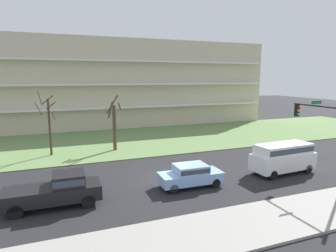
% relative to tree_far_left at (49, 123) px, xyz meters
% --- Properties ---
extents(ground, '(160.00, 160.00, 0.00)m').
position_rel_tree_far_left_xyz_m(ground, '(8.61, -10.11, -3.24)').
color(ground, '#232326').
extents(sidewalk_curb_near, '(80.00, 4.00, 0.15)m').
position_rel_tree_far_left_xyz_m(sidewalk_curb_near, '(8.61, -18.11, -3.17)').
color(sidewalk_curb_near, '#99968E').
rests_on(sidewalk_curb_near, ground).
extents(grass_lawn_strip, '(80.00, 16.00, 0.08)m').
position_rel_tree_far_left_xyz_m(grass_lawn_strip, '(8.61, 3.89, -3.20)').
color(grass_lawn_strip, '#66844C').
rests_on(grass_lawn_strip, ground).
extents(apartment_building, '(50.17, 14.23, 13.07)m').
position_rel_tree_far_left_xyz_m(apartment_building, '(8.61, 18.53, 3.29)').
color(apartment_building, beige).
rests_on(apartment_building, ground).
extents(tree_far_left, '(1.92, 1.91, 6.28)m').
position_rel_tree_far_left_xyz_m(tree_far_left, '(0.00, 0.00, 0.00)').
color(tree_far_left, '#423023').
rests_on(tree_far_left, ground).
extents(tree_left, '(1.56, 1.55, 5.71)m').
position_rel_tree_far_left_xyz_m(tree_left, '(6.22, -0.12, -0.48)').
color(tree_left, '#4C3828').
rests_on(tree_left, ground).
extents(sedan_blue_near_left, '(4.44, 1.90, 1.57)m').
position_rel_tree_far_left_xyz_m(sedan_blue_near_left, '(9.19, -12.11, -2.37)').
color(sedan_blue_near_left, '#8CB2E0').
rests_on(sedan_blue_near_left, ground).
extents(van_white_center_left, '(5.31, 2.30, 2.36)m').
position_rel_tree_far_left_xyz_m(van_white_center_left, '(17.23, -12.11, -1.85)').
color(van_white_center_left, white).
rests_on(van_white_center_left, ground).
extents(pickup_black_center_right, '(5.43, 2.07, 1.95)m').
position_rel_tree_far_left_xyz_m(pickup_black_center_right, '(0.56, -12.11, -2.23)').
color(pickup_black_center_right, black).
rests_on(pickup_black_center_right, ground).
extents(traffic_signal_mast, '(0.90, 4.57, 5.91)m').
position_rel_tree_far_left_xyz_m(traffic_signal_mast, '(17.87, -15.16, 0.78)').
color(traffic_signal_mast, black).
rests_on(traffic_signal_mast, ground).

